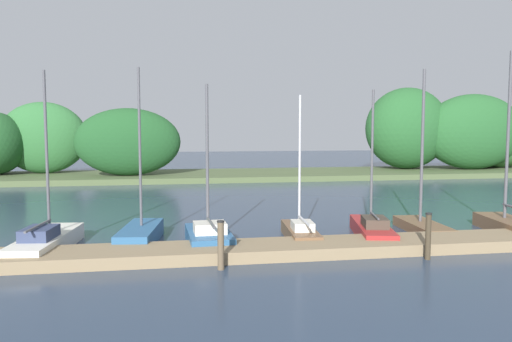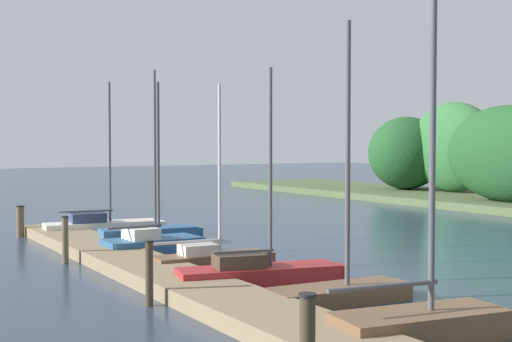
% 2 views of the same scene
% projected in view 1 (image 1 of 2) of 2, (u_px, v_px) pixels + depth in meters
% --- Properties ---
extents(dock_pier, '(19.74, 1.80, 0.35)m').
position_uv_depth(dock_pier, '(308.00, 248.00, 14.93)').
color(dock_pier, '#847051').
rests_on(dock_pier, ground).
extents(far_shore, '(62.58, 8.00, 7.29)m').
position_uv_depth(far_shore, '(312.00, 142.00, 39.75)').
color(far_shore, '#4C5B38').
rests_on(far_shore, ground).
extents(sailboat_0, '(1.57, 4.43, 5.60)m').
position_uv_depth(sailboat_0, '(47.00, 240.00, 15.22)').
color(sailboat_0, silver).
rests_on(sailboat_0, ground).
extents(sailboat_1, '(1.47, 3.50, 5.81)m').
position_uv_depth(sailboat_1, '(141.00, 233.00, 16.37)').
color(sailboat_1, '#285684').
rests_on(sailboat_1, ground).
extents(sailboat_2, '(1.46, 3.12, 5.23)m').
position_uv_depth(sailboat_2, '(208.00, 235.00, 15.88)').
color(sailboat_2, '#285684').
rests_on(sailboat_2, ground).
extents(sailboat_3, '(1.14, 3.46, 4.94)m').
position_uv_depth(sailboat_3, '(300.00, 231.00, 16.80)').
color(sailboat_3, brown).
rests_on(sailboat_3, ground).
extents(sailboat_4, '(1.85, 4.20, 5.15)m').
position_uv_depth(sailboat_4, '(372.00, 228.00, 17.16)').
color(sailboat_4, maroon).
rests_on(sailboat_4, ground).
extents(sailboat_5, '(1.26, 3.37, 5.97)m').
position_uv_depth(sailboat_5, '(421.00, 223.00, 18.18)').
color(sailboat_5, brown).
rests_on(sailboat_5, ground).
extents(sailboat_6, '(1.60, 3.56, 6.61)m').
position_uv_depth(sailboat_6, '(506.00, 222.00, 18.10)').
color(sailboat_6, brown).
rests_on(sailboat_6, ground).
extents(mooring_piling_1, '(0.20, 0.20, 1.34)m').
position_uv_depth(mooring_piling_1, '(221.00, 245.00, 13.19)').
color(mooring_piling_1, brown).
rests_on(mooring_piling_1, ground).
extents(mooring_piling_2, '(0.19, 0.19, 1.37)m').
position_uv_depth(mooring_piling_2, '(428.00, 236.00, 14.21)').
color(mooring_piling_2, '#3D3323').
rests_on(mooring_piling_2, ground).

